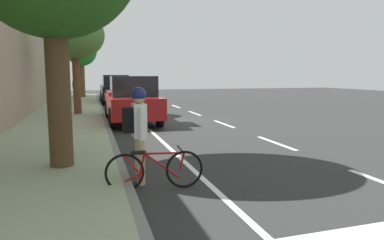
# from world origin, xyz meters

# --- Properties ---
(ground) EXTENTS (66.60, 66.60, 0.00)m
(ground) POSITION_xyz_m (0.00, 0.00, 0.00)
(ground) COLOR #2C2C2C
(sidewalk) EXTENTS (3.20, 41.63, 0.14)m
(sidewalk) POSITION_xyz_m (3.68, 0.00, 0.07)
(sidewalk) COLOR #9CAB88
(sidewalk) RESTS_ON ground
(curb_edge) EXTENTS (0.16, 41.63, 0.14)m
(curb_edge) POSITION_xyz_m (2.00, 0.00, 0.07)
(curb_edge) COLOR gray
(curb_edge) RESTS_ON ground
(lane_stripe_centre) EXTENTS (0.14, 40.00, 0.01)m
(lane_stripe_centre) POSITION_xyz_m (-2.64, -0.81, 0.00)
(lane_stripe_centre) COLOR white
(lane_stripe_centre) RESTS_ON ground
(lane_stripe_bike_edge) EXTENTS (0.12, 41.63, 0.01)m
(lane_stripe_bike_edge) POSITION_xyz_m (0.53, 0.00, 0.00)
(lane_stripe_bike_edge) COLOR white
(lane_stripe_bike_edge) RESTS_ON ground
(building_facade) EXTENTS (0.50, 41.63, 4.91)m
(building_facade) POSITION_xyz_m (5.53, 0.00, 2.46)
(building_facade) COLOR tan
(building_facade) RESTS_ON ground
(parked_suv_black_nearest) EXTENTS (1.99, 4.71, 1.99)m
(parked_suv_black_nearest) POSITION_xyz_m (0.87, -11.14, 1.03)
(parked_suv_black_nearest) COLOR black
(parked_suv_black_nearest) RESTS_ON ground
(parked_pickup_red_second) EXTENTS (2.03, 5.30, 1.95)m
(parked_pickup_red_second) POSITION_xyz_m (0.92, -0.25, 0.90)
(parked_pickup_red_second) COLOR maroon
(parked_pickup_red_second) RESTS_ON ground
(bicycle_at_curb) EXTENTS (1.71, 0.46, 0.73)m
(bicycle_at_curb) POSITION_xyz_m (1.54, 8.69, 0.36)
(bicycle_at_curb) COLOR black
(bicycle_at_curb) RESTS_ON ground
(cyclist_with_backpack) EXTENTS (0.43, 0.62, 1.78)m
(cyclist_with_backpack) POSITION_xyz_m (1.76, 8.24, 1.09)
(cyclist_with_backpack) COLOR #C6B284
(cyclist_with_backpack) RESTS_ON ground
(street_tree_near_cyclist) EXTENTS (2.55, 2.55, 5.26)m
(street_tree_near_cyclist) POSITION_xyz_m (3.17, -16.68, 3.99)
(street_tree_near_cyclist) COLOR brown
(street_tree_near_cyclist) RESTS_ON sidewalk
(street_tree_mid_block) EXTENTS (2.74, 2.74, 4.85)m
(street_tree_mid_block) POSITION_xyz_m (3.17, -3.12, 3.82)
(street_tree_mid_block) COLOR brown
(street_tree_mid_block) RESTS_ON sidewalk
(pedestrian_on_phone) EXTENTS (0.33, 0.60, 1.56)m
(pedestrian_on_phone) POSITION_xyz_m (3.74, -14.46, 1.01)
(pedestrian_on_phone) COLOR black
(pedestrian_on_phone) RESTS_ON sidewalk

